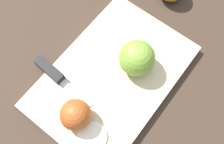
{
  "coord_description": "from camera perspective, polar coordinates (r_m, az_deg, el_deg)",
  "views": [
    {
      "loc": [
        0.19,
        0.1,
        0.59
      ],
      "look_at": [
        0.0,
        0.0,
        0.04
      ],
      "focal_mm": 42.0,
      "sensor_mm": 36.0,
      "label": 1
    }
  ],
  "objects": [
    {
      "name": "knife",
      "position": [
        0.61,
        -12.94,
        0.0
      ],
      "size": [
        0.06,
        0.16,
        0.02
      ],
      "rotation": [
        0.0,
        0.0,
        1.3
      ],
      "color": "silver",
      "rests_on": "cutting_board"
    },
    {
      "name": "cutting_board",
      "position": [
        0.62,
        0.0,
        -1.03
      ],
      "size": [
        0.42,
        0.32,
        0.02
      ],
      "color": "#D1B789",
      "rests_on": "ground_plane"
    },
    {
      "name": "apple_half_right",
      "position": [
        0.55,
        -7.9,
        -9.23
      ],
      "size": [
        0.07,
        0.07,
        0.07
      ],
      "rotation": [
        0.0,
        0.0,
        1.65
      ],
      "color": "#AD4C1E",
      "rests_on": "cutting_board"
    },
    {
      "name": "apple_slice",
      "position": [
        0.57,
        -4.34,
        -13.83
      ],
      "size": [
        0.06,
        0.06,
        0.01
      ],
      "color": "#EFE5C6",
      "rests_on": "cutting_board"
    },
    {
      "name": "ground_plane",
      "position": [
        0.62,
        0.0,
        -1.36
      ],
      "size": [
        4.0,
        4.0,
        0.0
      ],
      "primitive_type": "plane",
      "color": "#38281E"
    },
    {
      "name": "apple_half_left",
      "position": [
        0.58,
        5.41,
        3.05
      ],
      "size": [
        0.08,
        0.08,
        0.08
      ],
      "rotation": [
        0.0,
        0.0,
        4.46
      ],
      "color": "olive",
      "rests_on": "cutting_board"
    }
  ]
}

